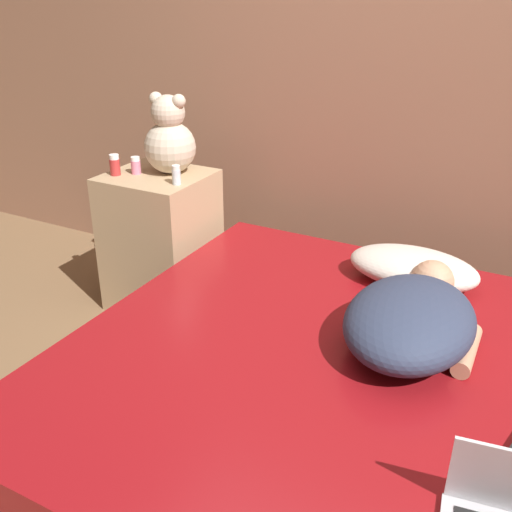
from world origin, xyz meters
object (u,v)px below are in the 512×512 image
pillow (413,268)px  person_lying (413,318)px  bottle_pink (136,166)px  teddy_bear (170,139)px  bottle_clear (176,175)px  bottle_red (115,165)px

pillow → person_lying: 0.46m
pillow → bottle_pink: bearing=-178.7°
pillow → teddy_bear: bearing=176.9°
pillow → bottle_clear: (-1.08, -0.07, 0.24)m
person_lying → teddy_bear: 1.45m
pillow → bottle_pink: 1.36m
person_lying → bottle_clear: bottle_clear is taller
bottle_red → bottle_clear: 0.34m
pillow → bottle_pink: bottle_pink is taller
person_lying → teddy_bear: (-1.31, 0.51, 0.33)m
teddy_bear → bottle_pink: size_ratio=4.56×
person_lying → teddy_bear: size_ratio=1.96×
pillow → bottle_clear: 1.11m
pillow → teddy_bear: size_ratio=1.38×
pillow → bottle_red: 1.44m
teddy_bear → bottle_pink: teddy_bear is taller
pillow → person_lying: bearing=-75.8°
pillow → person_lying: person_lying is taller
bottle_red → bottle_pink: bearing=40.5°
teddy_bear → bottle_red: (-0.21, -0.16, -0.11)m
person_lying → bottle_pink: bearing=162.6°
person_lying → teddy_bear: teddy_bear is taller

